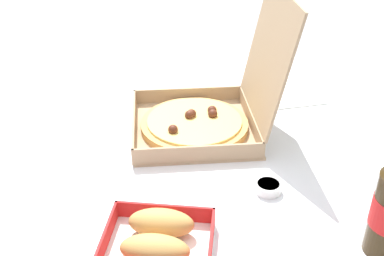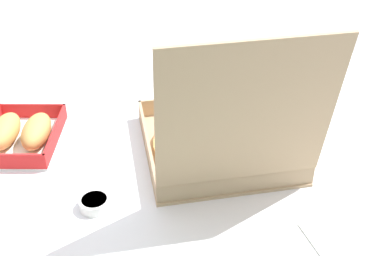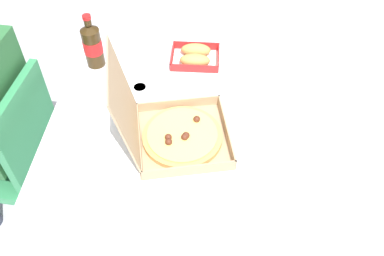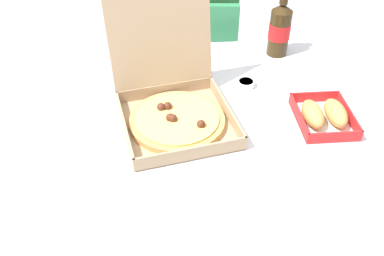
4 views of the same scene
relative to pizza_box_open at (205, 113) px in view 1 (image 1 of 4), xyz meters
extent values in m
cube|color=white|center=(0.05, -0.03, -0.06)|extent=(1.15, 0.95, 0.03)
cylinder|color=#B7B7BC|center=(-0.45, -0.43, -0.43)|extent=(0.05, 0.05, 0.70)
cylinder|color=#B7B7BC|center=(-0.45, 0.38, -0.43)|extent=(0.05, 0.05, 0.70)
cube|color=tan|center=(0.01, -0.03, -0.04)|extent=(0.36, 0.36, 0.01)
cube|color=tan|center=(0.04, -0.17, -0.02)|extent=(0.29, 0.07, 0.04)
cube|color=tan|center=(-0.14, -0.06, -0.02)|extent=(0.07, 0.29, 0.04)
cube|color=tan|center=(0.15, 0.00, -0.02)|extent=(0.07, 0.29, 0.04)
cube|color=tan|center=(-0.02, 0.11, -0.02)|extent=(0.29, 0.07, 0.04)
cube|color=tan|center=(-0.03, 0.14, 0.15)|extent=(0.31, 0.12, 0.29)
cylinder|color=tan|center=(0.01, -0.03, -0.03)|extent=(0.27, 0.27, 0.02)
cylinder|color=#EAC666|center=(0.01, -0.03, -0.02)|extent=(0.24, 0.24, 0.01)
sphere|color=#562819|center=(-0.01, -0.04, -0.01)|extent=(0.02, 0.02, 0.02)
sphere|color=#562819|center=(-0.04, 0.01, -0.01)|extent=(0.02, 0.02, 0.02)
sphere|color=#562819|center=(-0.02, 0.02, -0.01)|extent=(0.02, 0.02, 0.02)
sphere|color=#562819|center=(0.07, -0.07, -0.01)|extent=(0.02, 0.02, 0.02)
sphere|color=#562819|center=(-0.01, -0.04, -0.01)|extent=(0.02, 0.02, 0.02)
cube|color=white|center=(0.42, -0.04, -0.04)|extent=(0.15, 0.19, 0.00)
cube|color=red|center=(0.42, -0.13, -0.02)|extent=(0.15, 0.01, 0.03)
cube|color=red|center=(0.42, 0.05, -0.02)|extent=(0.15, 0.01, 0.03)
cube|color=red|center=(0.35, -0.04, -0.02)|extent=(0.01, 0.19, 0.03)
ellipsoid|color=tan|center=(0.39, -0.04, -0.02)|extent=(0.06, 0.12, 0.05)
ellipsoid|color=tan|center=(0.45, -0.04, -0.02)|extent=(0.06, 0.12, 0.05)
cube|color=white|center=(-0.25, 0.22, -0.05)|extent=(0.25, 0.21, 0.00)
cylinder|color=white|center=(0.23, 0.15, -0.04)|extent=(0.06, 0.06, 0.02)
cylinder|color=#DBBC66|center=(0.23, 0.15, -0.03)|extent=(0.05, 0.05, 0.01)
camera|label=1|loc=(1.02, 0.09, 0.56)|focal=43.97mm
camera|label=2|loc=(0.04, 0.83, 0.59)|focal=47.64mm
camera|label=3|loc=(-0.90, -0.13, 1.04)|focal=39.33mm
camera|label=4|loc=(-0.01, -0.94, 0.71)|focal=39.15mm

